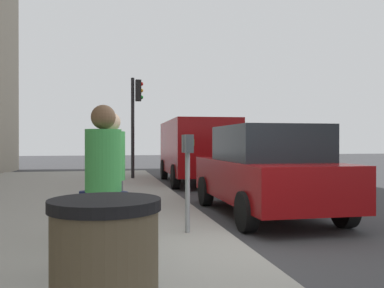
# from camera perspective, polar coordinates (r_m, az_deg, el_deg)

# --- Properties ---
(ground_plane) EXTENTS (80.00, 80.00, 0.00)m
(ground_plane) POSITION_cam_1_polar(r_m,az_deg,el_deg) (5.61, 7.12, -14.75)
(ground_plane) COLOR #38383A
(ground_plane) RESTS_ON ground
(parking_meter) EXTENTS (0.36, 0.12, 1.41)m
(parking_meter) POSITION_cam_1_polar(r_m,az_deg,el_deg) (6.02, -0.60, -2.47)
(parking_meter) COLOR gray
(parking_meter) RESTS_ON sidewalk_slab
(pedestrian_at_meter) EXTENTS (0.49, 0.37, 1.69)m
(pedestrian_at_meter) POSITION_cam_1_polar(r_m,az_deg,el_deg) (5.59, -11.00, -2.99)
(pedestrian_at_meter) COLOR #47474C
(pedestrian_at_meter) RESTS_ON sidewalk_slab
(pedestrian_bystander) EXTENTS (0.37, 0.49, 1.68)m
(pedestrian_bystander) POSITION_cam_1_polar(r_m,az_deg,el_deg) (4.36, -12.00, -4.02)
(pedestrian_bystander) COLOR #191E4C
(pedestrian_bystander) RESTS_ON sidewalk_slab
(parked_sedan_near) EXTENTS (4.41, 1.98, 1.77)m
(parked_sedan_near) POSITION_cam_1_polar(r_m,az_deg,el_deg) (8.39, 10.05, -3.54)
(parked_sedan_near) COLOR maroon
(parked_sedan_near) RESTS_ON ground_plane
(parked_van_far) EXTENTS (5.26, 2.26, 2.18)m
(parked_van_far) POSITION_cam_1_polar(r_m,az_deg,el_deg) (14.68, 0.53, -0.47)
(parked_van_far) COLOR maroon
(parked_van_far) RESTS_ON ground_plane
(traffic_signal) EXTENTS (0.24, 0.44, 3.60)m
(traffic_signal) POSITION_cam_1_polar(r_m,az_deg,el_deg) (15.19, -7.71, 4.53)
(traffic_signal) COLOR black
(traffic_signal) RESTS_ON sidewalk_slab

